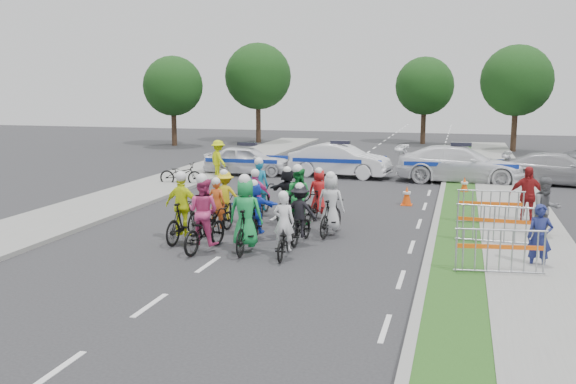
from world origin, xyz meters
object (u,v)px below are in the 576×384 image
(rider_0, at_px, (284,235))
(rider_6, at_px, (218,215))
(spectator_1, at_px, (546,209))
(parked_bike, at_px, (181,174))
(spectator_0, at_px, (540,237))
(tree_1, at_px, (517,81))
(rider_11, at_px, (288,197))
(tree_3, at_px, (258,76))
(police_car_2, at_px, (460,164))
(tree_4, at_px, (425,86))
(rider_10, at_px, (225,203))
(marshal_hiviz, at_px, (218,159))
(cone_1, at_px, (464,186))
(barrier_1, at_px, (494,226))
(barrier_2, at_px, (490,208))
(tree_0, at_px, (173,86))
(rider_5, at_px, (255,214))
(rider_3, at_px, (183,215))
(barrier_0, at_px, (500,254))
(rider_2, at_px, (204,222))
(rider_8, at_px, (298,205))
(police_car_0, at_px, (247,160))
(rider_7, at_px, (331,211))
(civilian_sedan, at_px, (559,169))
(rider_9, at_px, (256,204))
(rider_13, at_px, (319,198))
(rider_12, at_px, (260,196))
(rider_1, at_px, (246,222))
(rider_4, at_px, (300,219))
(spectator_2, at_px, (527,196))

(rider_0, bearing_deg, rider_6, -42.20)
(spectator_1, height_order, parked_bike, spectator_1)
(spectator_0, distance_m, tree_1, 28.67)
(spectator_1, bearing_deg, rider_11, 152.97)
(rider_0, xyz_separation_m, tree_3, (-10.59, 30.85, 4.32))
(police_car_2, relative_size, tree_4, 0.88)
(rider_6, bearing_deg, rider_10, -71.12)
(marshal_hiviz, distance_m, tree_4, 22.06)
(rider_6, distance_m, cone_1, 11.30)
(rider_0, distance_m, barrier_1, 5.68)
(barrier_2, distance_m, tree_0, 30.28)
(rider_5, height_order, tree_1, tree_1)
(tree_3, bearing_deg, rider_3, -76.01)
(spectator_0, relative_size, barrier_0, 0.78)
(rider_10, bearing_deg, barrier_1, 164.07)
(tree_3, bearing_deg, parked_bike, -81.29)
(rider_2, bearing_deg, rider_10, -71.57)
(spectator_0, relative_size, barrier_2, 0.78)
(rider_0, xyz_separation_m, rider_6, (-2.56, 2.00, -0.01))
(rider_8, bearing_deg, police_car_0, -54.08)
(rider_2, height_order, rider_8, rider_2)
(rider_11, distance_m, police_car_2, 11.05)
(rider_7, xyz_separation_m, civilian_sedan, (7.65, 11.85, -0.05))
(rider_10, bearing_deg, spectator_1, 171.99)
(police_car_0, distance_m, civilian_sedan, 14.05)
(civilian_sedan, distance_m, tree_4, 19.93)
(rider_11, bearing_deg, rider_2, 87.21)
(rider_7, bearing_deg, tree_0, -48.43)
(rider_0, relative_size, barrier_2, 0.86)
(rider_9, height_order, police_car_0, rider_9)
(rider_13, bearing_deg, rider_10, 37.16)
(rider_12, height_order, cone_1, rider_12)
(rider_1, xyz_separation_m, rider_12, (-1.12, 4.68, -0.15))
(rider_3, height_order, rider_9, rider_3)
(police_car_2, bearing_deg, tree_3, 44.67)
(tree_0, bearing_deg, rider_4, -58.34)
(spectator_2, bearing_deg, tree_3, 134.14)
(rider_10, height_order, police_car_0, rider_10)
(rider_12, xyz_separation_m, cone_1, (6.56, 6.03, -0.30))
(spectator_2, bearing_deg, tree_4, 110.49)
(rider_8, height_order, marshal_hiviz, rider_8)
(tree_4, bearing_deg, rider_0, -92.46)
(rider_13, relative_size, spectator_2, 0.92)
(rider_6, relative_size, tree_0, 0.27)
(parked_bike, bearing_deg, rider_12, -139.64)
(rider_5, distance_m, rider_10, 2.10)
(rider_2, height_order, barrier_1, rider_2)
(rider_8, relative_size, rider_13, 1.21)
(rider_5, bearing_deg, rider_10, -58.34)
(rider_1, xyz_separation_m, parked_bike, (-6.32, 9.85, -0.29))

